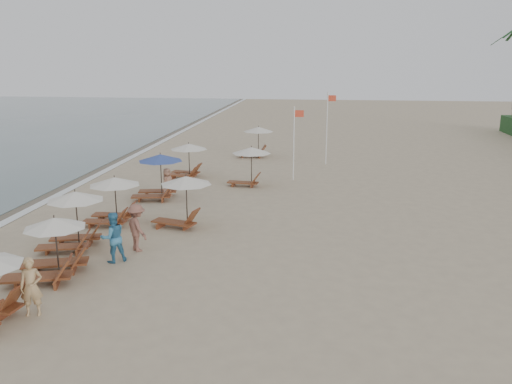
# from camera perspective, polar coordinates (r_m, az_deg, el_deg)

# --- Properties ---
(ground) EXTENTS (160.00, 160.00, 0.00)m
(ground) POSITION_cam_1_polar(r_m,az_deg,el_deg) (17.32, -2.97, -10.38)
(ground) COLOR tan
(ground) RESTS_ON ground
(wet_sand_band) EXTENTS (3.20, 140.00, 0.01)m
(wet_sand_band) POSITION_cam_1_polar(r_m,az_deg,el_deg) (30.62, -23.11, -0.58)
(wet_sand_band) COLOR #6B5E4C
(wet_sand_band) RESTS_ON ground
(foam_line) EXTENTS (0.50, 140.00, 0.02)m
(foam_line) POSITION_cam_1_polar(r_m,az_deg,el_deg) (29.99, -20.97, -0.66)
(foam_line) COLOR white
(foam_line) RESTS_ON ground
(lounger_station_1) EXTENTS (2.69, 2.65, 2.12)m
(lounger_station_1) POSITION_cam_1_polar(r_m,az_deg,el_deg) (19.13, -21.23, -5.97)
(lounger_station_1) COLOR brown
(lounger_station_1) RESTS_ON ground
(lounger_station_2) EXTENTS (2.55, 2.25, 2.28)m
(lounger_station_2) POSITION_cam_1_polar(r_m,az_deg,el_deg) (21.67, -19.03, -2.97)
(lounger_station_2) COLOR brown
(lounger_station_2) RESTS_ON ground
(lounger_station_3) EXTENTS (2.51, 2.23, 2.12)m
(lounger_station_3) POSITION_cam_1_polar(r_m,az_deg,el_deg) (24.40, -15.16, -0.81)
(lounger_station_3) COLOR brown
(lounger_station_3) RESTS_ON ground
(lounger_station_4) EXTENTS (2.67, 2.31, 2.36)m
(lounger_station_4) POSITION_cam_1_polar(r_m,az_deg,el_deg) (28.26, -10.51, 1.60)
(lounger_station_4) COLOR brown
(lounger_station_4) RESTS_ON ground
(lounger_station_5) EXTENTS (2.46, 2.27, 2.10)m
(lounger_station_5) POSITION_cam_1_polar(r_m,az_deg,el_deg) (33.07, -7.42, 3.53)
(lounger_station_5) COLOR brown
(lounger_station_5) RESTS_ON ground
(inland_station_0) EXTENTS (2.71, 2.24, 2.22)m
(inland_station_0) POSITION_cam_1_polar(r_m,az_deg,el_deg) (23.28, -8.00, -0.43)
(inland_station_0) COLOR brown
(inland_station_0) RESTS_ON ground
(inland_station_1) EXTENTS (2.55, 2.24, 2.22)m
(inland_station_1) POSITION_cam_1_polar(r_m,az_deg,el_deg) (30.56, -0.81, 3.36)
(inland_station_1) COLOR brown
(inland_station_1) RESTS_ON ground
(inland_station_2) EXTENTS (2.81, 2.24, 2.22)m
(inland_station_2) POSITION_cam_1_polar(r_m,az_deg,el_deg) (39.58, -0.13, 5.61)
(inland_station_2) COLOR brown
(inland_station_2) RESTS_ON ground
(beachgoer_near) EXTENTS (0.73, 0.59, 1.74)m
(beachgoer_near) POSITION_cam_1_polar(r_m,az_deg,el_deg) (16.68, -22.79, -9.27)
(beachgoer_near) COLOR tan
(beachgoer_near) RESTS_ON ground
(beachgoer_mid_a) EXTENTS (1.14, 1.11, 1.85)m
(beachgoer_mid_a) POSITION_cam_1_polar(r_m,az_deg,el_deg) (19.91, -14.97, -4.68)
(beachgoer_mid_a) COLOR teal
(beachgoer_mid_a) RESTS_ON ground
(beachgoer_mid_b) EXTENTS (1.33, 1.32, 1.84)m
(beachgoer_mid_b) POSITION_cam_1_polar(r_m,az_deg,el_deg) (20.81, -12.54, -3.72)
(beachgoer_mid_b) COLOR brown
(beachgoer_mid_b) RESTS_ON ground
(beachgoer_far_b) EXTENTS (0.66, 0.85, 1.52)m
(beachgoer_far_b) POSITION_cam_1_polar(r_m,az_deg,el_deg) (28.71, -9.42, 1.02)
(beachgoer_far_b) COLOR #A6735A
(beachgoer_far_b) RESTS_ON ground
(flag_pole_near) EXTENTS (0.60, 0.08, 4.39)m
(flag_pole_near) POSITION_cam_1_polar(r_m,az_deg,el_deg) (31.94, 4.11, 5.55)
(flag_pole_near) COLOR silver
(flag_pole_near) RESTS_ON ground
(flag_pole_far) EXTENTS (0.60, 0.08, 4.93)m
(flag_pole_far) POSITION_cam_1_polar(r_m,az_deg,el_deg) (36.92, 7.60, 7.06)
(flag_pole_far) COLOR silver
(flag_pole_far) RESTS_ON ground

